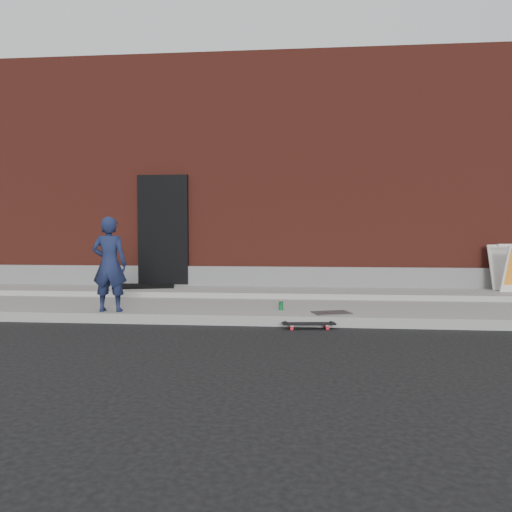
# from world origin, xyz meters

# --- Properties ---
(ground) EXTENTS (80.00, 80.00, 0.00)m
(ground) POSITION_xyz_m (0.00, 0.00, 0.00)
(ground) COLOR black
(ground) RESTS_ON ground
(sidewalk) EXTENTS (20.00, 3.00, 0.15)m
(sidewalk) POSITION_xyz_m (0.00, 1.50, 0.07)
(sidewalk) COLOR gray
(sidewalk) RESTS_ON ground
(apron) EXTENTS (20.00, 1.20, 0.10)m
(apron) POSITION_xyz_m (0.00, 2.40, 0.20)
(apron) COLOR gray
(apron) RESTS_ON sidewalk
(building) EXTENTS (20.00, 8.10, 5.00)m
(building) POSITION_xyz_m (-0.00, 6.99, 2.50)
(building) COLOR maroon
(building) RESTS_ON ground
(child) EXTENTS (0.55, 0.38, 1.45)m
(child) POSITION_xyz_m (-2.66, 0.20, 0.88)
(child) COLOR #171F41
(child) RESTS_ON sidewalk
(skateboard) EXTENTS (0.74, 0.28, 0.08)m
(skateboard) POSITION_xyz_m (0.36, -0.12, 0.07)
(skateboard) COLOR red
(skateboard) RESTS_ON ground
(pizza_sign) EXTENTS (0.69, 0.76, 0.88)m
(pizza_sign) POSITION_xyz_m (4.15, 2.58, 0.69)
(pizza_sign) COLOR silver
(pizza_sign) RESTS_ON apron
(soda_can) EXTENTS (0.09, 0.09, 0.13)m
(soda_can) POSITION_xyz_m (-0.06, 0.57, 0.22)
(soda_can) COLOR #1B8A43
(soda_can) RESTS_ON sidewalk
(doormat) EXTENTS (1.32, 1.16, 0.03)m
(doormat) POSITION_xyz_m (-2.90, 2.70, 0.27)
(doormat) COLOR black
(doormat) RESTS_ON apron
(utility_plate) EXTENTS (0.63, 0.50, 0.02)m
(utility_plate) POSITION_xyz_m (0.71, 0.33, 0.16)
(utility_plate) COLOR #4C4C50
(utility_plate) RESTS_ON sidewalk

